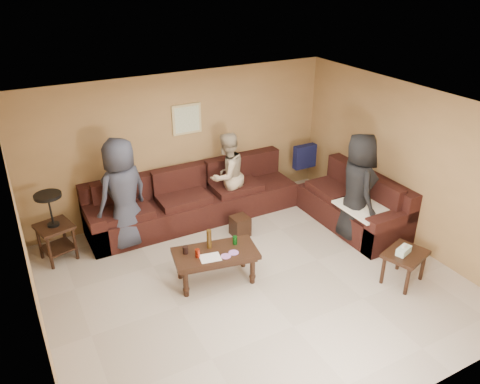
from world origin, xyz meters
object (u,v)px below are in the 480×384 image
at_px(person_middle, 227,175).
at_px(person_right, 357,187).
at_px(person_left, 123,194).
at_px(end_table_left, 54,226).
at_px(waste_bin, 240,226).
at_px(coffee_table, 215,256).
at_px(sectional_sofa, 250,205).
at_px(side_table_right, 405,257).

height_order(person_middle, person_right, person_right).
height_order(person_left, person_right, person_left).
height_order(end_table_left, person_right, person_right).
xyz_separation_m(waste_bin, person_left, (-1.71, 0.62, 0.73)).
xyz_separation_m(coffee_table, person_left, (-0.82, 1.54, 0.48)).
relative_size(sectional_sofa, end_table_left, 4.21).
height_order(end_table_left, waste_bin, end_table_left).
bearing_deg(end_table_left, sectional_sofa, -7.26).
height_order(sectional_sofa, waste_bin, sectional_sofa).
distance_m(sectional_sofa, person_left, 2.18).
distance_m(sectional_sofa, waste_bin, 0.51).
bearing_deg(side_table_right, person_left, 138.10).
xyz_separation_m(coffee_table, end_table_left, (-1.88, 1.63, 0.17)).
bearing_deg(person_middle, person_left, -17.44).
bearing_deg(coffee_table, side_table_right, -28.79).
relative_size(coffee_table, person_right, 0.70).
relative_size(side_table_right, person_middle, 0.46).
bearing_deg(sectional_sofa, end_table_left, 172.74).
bearing_deg(coffee_table, person_right, 0.39).
relative_size(side_table_right, waste_bin, 2.10).
bearing_deg(coffee_table, waste_bin, 46.00).
relative_size(coffee_table, side_table_right, 1.79).
height_order(sectional_sofa, person_left, person_left).
bearing_deg(waste_bin, sectional_sofa, 39.77).
relative_size(waste_bin, person_left, 0.19).
xyz_separation_m(sectional_sofa, end_table_left, (-3.14, 0.40, 0.25)).
distance_m(end_table_left, side_table_right, 5.10).
relative_size(end_table_left, waste_bin, 3.31).
bearing_deg(end_table_left, person_right, -20.18).
bearing_deg(side_table_right, sectional_sofa, 112.86).
relative_size(end_table_left, person_right, 0.62).
height_order(coffee_table, end_table_left, end_table_left).
xyz_separation_m(sectional_sofa, coffee_table, (-1.26, -1.23, 0.09)).
distance_m(waste_bin, person_middle, 0.95).
height_order(waste_bin, person_right, person_right).
xyz_separation_m(side_table_right, person_left, (-3.14, 2.81, 0.48)).
xyz_separation_m(person_middle, person_right, (1.49, -1.63, 0.12)).
bearing_deg(person_right, coffee_table, 107.67).
distance_m(coffee_table, person_right, 2.56).
bearing_deg(person_right, waste_bin, 78.05).
xyz_separation_m(waste_bin, person_middle, (0.14, 0.73, 0.60)).
bearing_deg(person_middle, person_right, 111.44).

